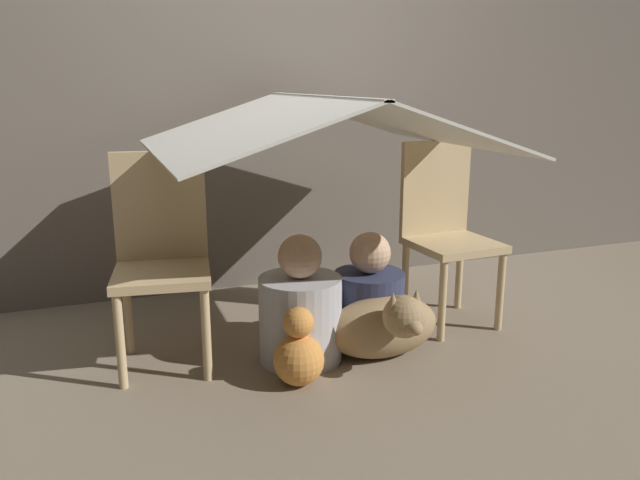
{
  "coord_description": "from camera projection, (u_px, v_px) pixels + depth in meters",
  "views": [
    {
      "loc": [
        -0.93,
        -2.36,
        1.17
      ],
      "look_at": [
        0.0,
        0.14,
        0.49
      ],
      "focal_mm": 35.0,
      "sensor_mm": 36.0,
      "label": 1
    }
  ],
  "objects": [
    {
      "name": "plush_toy",
      "position": [
        299.0,
        353.0,
        2.45
      ],
      "size": [
        0.2,
        0.2,
        0.32
      ],
      "color": "#D88C3F",
      "rests_on": "ground_plane"
    },
    {
      "name": "person_front",
      "position": [
        300.0,
        311.0,
        2.66
      ],
      "size": [
        0.35,
        0.35,
        0.55
      ],
      "color": "#B2B2B7",
      "rests_on": "ground_plane"
    },
    {
      "name": "wall_back",
      "position": [
        260.0,
        66.0,
        3.43
      ],
      "size": [
        7.0,
        0.05,
        2.5
      ],
      "color": "#6B6056",
      "rests_on": "ground_plane"
    },
    {
      "name": "chair_right",
      "position": [
        445.0,
        227.0,
        3.06
      ],
      "size": [
        0.41,
        0.41,
        0.89
      ],
      "rotation": [
        0.0,
        0.0,
        0.05
      ],
      "color": "#D1B27F",
      "rests_on": "ground_plane"
    },
    {
      "name": "ground_plane",
      "position": [
        331.0,
        355.0,
        2.75
      ],
      "size": [
        8.8,
        8.8,
        0.0
      ],
      "primitive_type": "plane",
      "color": "gray"
    },
    {
      "name": "person_second",
      "position": [
        369.0,
        299.0,
        2.83
      ],
      "size": [
        0.32,
        0.32,
        0.52
      ],
      "color": "#2D3351",
      "rests_on": "ground_plane"
    },
    {
      "name": "chair_left",
      "position": [
        162.0,
        252.0,
        2.6
      ],
      "size": [
        0.44,
        0.44,
        0.89
      ],
      "rotation": [
        0.0,
        0.0,
        -0.15
      ],
      "color": "#D1B27F",
      "rests_on": "ground_plane"
    },
    {
      "name": "dog",
      "position": [
        386.0,
        325.0,
        2.67
      ],
      "size": [
        0.51,
        0.44,
        0.36
      ],
      "color": "#9E7F56",
      "rests_on": "ground_plane"
    },
    {
      "name": "sheet_canopy",
      "position": [
        320.0,
        123.0,
        2.63
      ],
      "size": [
        1.38,
        1.3,
        0.23
      ],
      "color": "silver"
    }
  ]
}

